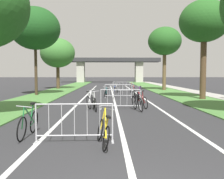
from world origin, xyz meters
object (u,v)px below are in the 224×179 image
at_px(bicycle_yellow_4, 103,132).
at_px(bicycle_orange_6, 131,89).
at_px(tree_left_pine_near, 58,53).
at_px(bicycle_teal_7, 106,93).
at_px(tree_right_oak_mid, 165,42).
at_px(bicycle_red_1, 135,93).
at_px(bicycle_white_0, 91,101).
at_px(bicycle_silver_9, 117,89).
at_px(crowd_barrier_third, 118,91).
at_px(tree_left_maple_mid, 35,29).
at_px(bicycle_green_2, 29,124).
at_px(crowd_barrier_nearest, 74,123).
at_px(tree_right_pine_far, 204,22).
at_px(crowd_barrier_fourth, 123,87).
at_px(bicycle_white_10, 94,103).
at_px(bicycle_black_8, 137,103).
at_px(crowd_barrier_second, 120,99).
at_px(bicycle_red_11, 142,101).
at_px(bicycle_purple_5, 139,93).
at_px(bicycle_blue_3, 114,94).

xyz_separation_m(bicycle_yellow_4, bicycle_orange_6, (2.47, 18.70, 0.01)).
relative_size(tree_left_pine_near, bicycle_teal_7, 3.64).
distance_m(tree_right_oak_mid, bicycle_red_1, 10.54).
bearing_deg(bicycle_orange_6, bicycle_white_0, -102.49).
bearing_deg(bicycle_silver_9, crowd_barrier_third, 96.67).
xyz_separation_m(tree_left_maple_mid, bicycle_green_2, (3.87, -14.22, -5.31)).
relative_size(crowd_barrier_nearest, bicycle_teal_7, 1.23).
height_order(tree_right_pine_far, bicycle_teal_7, tree_right_pine_far).
bearing_deg(crowd_barrier_fourth, bicycle_white_10, -99.76).
bearing_deg(bicycle_yellow_4, bicycle_green_2, 147.80).
distance_m(crowd_barrier_third, bicycle_black_8, 6.80).
bearing_deg(crowd_barrier_second, bicycle_red_11, 23.36).
relative_size(bicycle_white_0, bicycle_red_11, 1.02).
distance_m(crowd_barrier_fourth, bicycle_purple_5, 6.72).
xyz_separation_m(bicycle_white_0, bicycle_blue_3, (1.38, 5.26, -0.03)).
bearing_deg(bicycle_white_0, tree_right_pine_far, 39.99).
bearing_deg(crowd_barrier_nearest, bicycle_white_0, 90.14).
bearing_deg(bicycle_orange_6, crowd_barrier_nearest, -96.81).
relative_size(bicycle_white_0, bicycle_teal_7, 0.96).
distance_m(tree_right_pine_far, tree_right_oak_mid, 10.14).
xyz_separation_m(tree_right_pine_far, bicycle_green_2, (-9.17, -10.57, -5.15)).
bearing_deg(tree_right_oak_mid, tree_left_maple_mid, -152.69).
height_order(crowd_barrier_second, bicycle_yellow_4, crowd_barrier_second).
height_order(bicycle_green_2, bicycle_teal_7, bicycle_green_2).
distance_m(bicycle_blue_3, bicycle_black_8, 6.33).
relative_size(tree_left_maple_mid, crowd_barrier_second, 3.54).
xyz_separation_m(tree_left_maple_mid, bicycle_purple_5, (8.54, -2.67, -5.33)).
height_order(crowd_barrier_fourth, bicycle_purple_5, crowd_barrier_fourth).
bearing_deg(bicycle_yellow_4, bicycle_red_1, 70.78).
distance_m(crowd_barrier_fourth, bicycle_green_2, 18.62).
relative_size(tree_left_pine_near, bicycle_orange_6, 3.57).
relative_size(crowd_barrier_nearest, bicycle_black_8, 1.27).
distance_m(crowd_barrier_fourth, bicycle_white_10, 13.19).
height_order(bicycle_orange_6, bicycle_black_8, bicycle_black_8).
bearing_deg(bicycle_orange_6, bicycle_teal_7, -111.83).
bearing_deg(tree_left_maple_mid, bicycle_white_0, -56.76).
height_order(bicycle_blue_3, bicycle_purple_5, bicycle_purple_5).
xyz_separation_m(crowd_barrier_second, bicycle_blue_3, (-0.19, 5.75, -0.16)).
bearing_deg(bicycle_white_0, crowd_barrier_third, 84.01).
bearing_deg(crowd_barrier_second, crowd_barrier_nearest, -103.94).
bearing_deg(bicycle_purple_5, bicycle_white_0, -117.09).
bearing_deg(bicycle_red_11, tree_right_oak_mid, 60.37).
bearing_deg(tree_left_maple_mid, bicycle_silver_9, 26.51).
bearing_deg(bicycle_white_10, tree_left_pine_near, -82.57).
relative_size(tree_left_maple_mid, bicycle_white_10, 4.56).
height_order(crowd_barrier_third, bicycle_green_2, crowd_barrier_third).
distance_m(bicycle_orange_6, bicycle_white_10, 12.93).
relative_size(crowd_barrier_nearest, crowd_barrier_second, 1.00).
bearing_deg(tree_right_oak_mid, bicycle_white_10, -114.47).
relative_size(bicycle_black_8, bicycle_red_11, 1.04).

